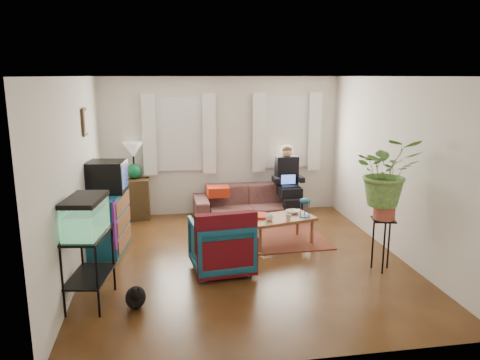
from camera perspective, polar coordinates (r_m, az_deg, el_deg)
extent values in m
cube|color=#4F2B14|center=(6.87, 0.56, -9.72)|extent=(4.50, 5.00, 0.01)
cube|color=white|center=(6.36, 0.61, 12.52)|extent=(4.50, 5.00, 0.01)
cube|color=silver|center=(8.92, -2.22, 4.16)|extent=(4.50, 0.01, 2.60)
cube|color=silver|center=(4.13, 6.66, -5.95)|extent=(4.50, 0.01, 2.60)
cube|color=silver|center=(6.49, -19.37, 0.25)|extent=(0.01, 5.00, 2.60)
cube|color=silver|center=(7.22, 18.45, 1.51)|extent=(0.01, 5.00, 2.60)
cube|color=white|center=(8.81, -7.41, 5.59)|extent=(1.08, 0.04, 1.38)
cube|color=white|center=(9.11, 5.64, 5.86)|extent=(1.08, 0.04, 1.38)
cube|color=white|center=(8.73, -7.39, 5.53)|extent=(1.36, 0.06, 1.50)
cube|color=white|center=(9.04, 5.77, 5.81)|extent=(1.36, 0.06, 1.50)
cube|color=#3D2616|center=(7.22, -18.35, 6.73)|extent=(0.04, 0.32, 0.40)
cube|color=maroon|center=(7.81, 2.66, -6.86)|extent=(2.03, 1.64, 0.01)
imported|color=brown|center=(8.74, 1.15, -2.04)|extent=(2.06, 0.83, 0.80)
cube|color=#3C2016|center=(8.95, -12.63, -2.16)|extent=(0.52, 0.52, 0.75)
cube|color=#104F64|center=(7.40, -15.93, -4.93)|extent=(0.62, 1.04, 0.89)
cube|color=black|center=(7.31, -15.91, 0.39)|extent=(0.60, 0.56, 0.47)
cube|color=black|center=(5.77, -17.89, -10.29)|extent=(0.54, 0.82, 0.85)
cube|color=#7FD899|center=(5.56, -18.34, -4.11)|extent=(0.48, 0.74, 0.45)
ellipsoid|color=black|center=(5.64, -12.62, -13.54)|extent=(0.27, 0.38, 0.30)
imported|color=#126B71|center=(6.39, -2.33, -7.63)|extent=(0.86, 0.81, 0.80)
cube|color=#9E0A0A|center=(6.05, -1.65, -7.12)|extent=(0.82, 0.27, 0.66)
cube|color=brown|center=(7.47, 4.87, -6.12)|extent=(1.17, 0.83, 0.44)
imported|color=white|center=(7.19, 3.61, -4.62)|extent=(0.15, 0.15, 0.09)
imported|color=beige|center=(7.27, 5.90, -4.50)|extent=(0.12, 0.12, 0.09)
imported|color=white|center=(7.61, 6.44, -3.87)|extent=(0.25, 0.25, 0.05)
cylinder|color=#B21414|center=(7.38, 2.40, -4.37)|extent=(0.40, 0.40, 0.04)
cube|color=black|center=(6.70, 16.90, -7.54)|extent=(0.37, 0.37, 0.73)
imported|color=#599947|center=(6.46, 17.39, -0.26)|extent=(0.98, 0.90, 0.93)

